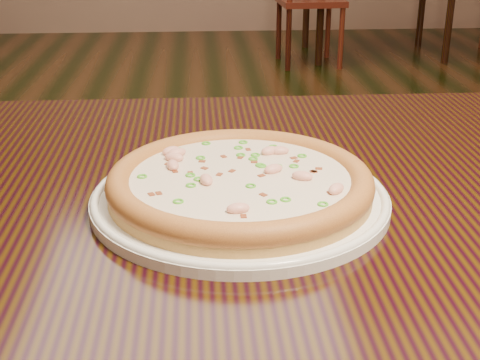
{
  "coord_description": "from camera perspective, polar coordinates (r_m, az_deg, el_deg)",
  "views": [
    {
      "loc": [
        0.13,
        -1.4,
        1.08
      ],
      "look_at": [
        0.17,
        -0.7,
        0.78
      ],
      "focal_mm": 50.0,
      "sensor_mm": 36.0,
      "label": 1
    }
  ],
  "objects": [
    {
      "name": "pizza",
      "position": [
        0.76,
        -0.0,
        -0.2
      ],
      "size": [
        0.3,
        0.3,
        0.03
      ],
      "color": "tan",
      "rests_on": "plate"
    },
    {
      "name": "plate",
      "position": [
        0.77,
        -0.0,
        -1.46
      ],
      "size": [
        0.34,
        0.34,
        0.02
      ],
      "color": "white",
      "rests_on": "hero_table"
    },
    {
      "name": "chair_c",
      "position": [
        4.71,
        5.35,
        15.06
      ],
      "size": [
        0.45,
        0.45,
        0.95
      ],
      "color": "#531817",
      "rests_on": "ground"
    },
    {
      "name": "ground",
      "position": [
        1.77,
        -7.39,
        -14.78
      ],
      "size": [
        9.0,
        9.0,
        0.0
      ],
      "primitive_type": "plane",
      "color": "black"
    },
    {
      "name": "hero_table",
      "position": [
        0.88,
        7.69,
        -6.3
      ],
      "size": [
        1.2,
        0.8,
        0.75
      ],
      "color": "black",
      "rests_on": "ground"
    }
  ]
}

